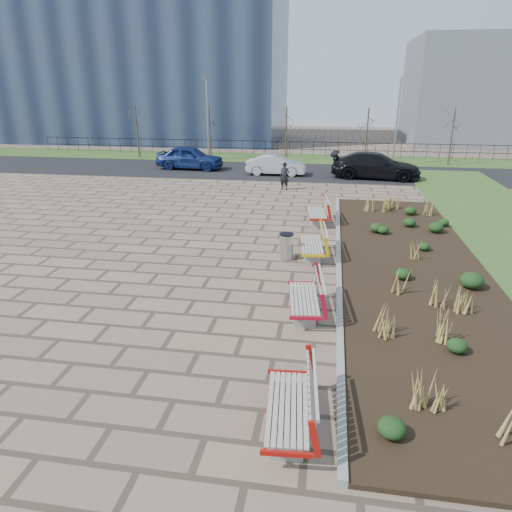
% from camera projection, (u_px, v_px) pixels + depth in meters
% --- Properties ---
extents(ground, '(120.00, 120.00, 0.00)m').
position_uv_depth(ground, '(174.00, 331.00, 10.95)').
color(ground, '#7B6855').
rests_on(ground, ground).
extents(planting_bed, '(4.50, 18.00, 0.10)m').
position_uv_depth(planting_bed, '(412.00, 268.00, 14.61)').
color(planting_bed, black).
rests_on(planting_bed, ground).
extents(planting_curb, '(0.16, 18.00, 0.15)m').
position_uv_depth(planting_curb, '(338.00, 263.00, 14.95)').
color(planting_curb, gray).
rests_on(planting_curb, ground).
extents(grass_verge_far, '(80.00, 5.00, 0.04)m').
position_uv_depth(grass_verge_far, '(287.00, 158.00, 36.83)').
color(grass_verge_far, '#33511E').
rests_on(grass_verge_far, ground).
extents(road, '(80.00, 7.00, 0.02)m').
position_uv_depth(road, '(279.00, 171.00, 31.28)').
color(road, black).
rests_on(road, ground).
extents(bench_a, '(1.06, 2.16, 1.00)m').
position_uv_depth(bench_a, '(288.00, 404.00, 7.65)').
color(bench_a, '#AE110B').
rests_on(bench_a, ground).
extents(bench_b, '(1.13, 2.19, 1.00)m').
position_uv_depth(bench_b, '(304.00, 296.00, 11.58)').
color(bench_b, '#B40C24').
rests_on(bench_b, ground).
extents(bench_c, '(1.10, 2.18, 1.00)m').
position_uv_depth(bench_c, '(312.00, 243.00, 15.49)').
color(bench_c, '#E7AF0C').
rests_on(bench_c, ground).
extents(bench_d, '(1.17, 2.20, 1.00)m').
position_uv_depth(bench_d, '(317.00, 211.00, 19.41)').
color(bench_d, '#AE190B').
rests_on(bench_d, ground).
extents(litter_bin, '(0.45, 0.45, 0.88)m').
position_uv_depth(litter_bin, '(286.00, 247.00, 15.32)').
color(litter_bin, '#B2B2B7').
rests_on(litter_bin, ground).
extents(pedestrian, '(0.63, 0.50, 1.54)m').
position_uv_depth(pedestrian, '(284.00, 176.00, 25.53)').
color(pedestrian, black).
rests_on(pedestrian, ground).
extents(car_blue, '(4.73, 2.12, 1.58)m').
position_uv_depth(car_blue, '(190.00, 158.00, 31.87)').
color(car_blue, navy).
rests_on(car_blue, road).
extents(car_silver, '(3.86, 1.36, 1.27)m').
position_uv_depth(car_silver, '(276.00, 165.00, 29.82)').
color(car_silver, '#B3B7BB').
rests_on(car_silver, road).
extents(car_black, '(5.71, 2.78, 1.60)m').
position_uv_depth(car_black, '(376.00, 165.00, 28.66)').
color(car_black, black).
rests_on(car_black, road).
extents(tree_a, '(1.40, 1.40, 4.00)m').
position_uv_depth(tree_a, '(137.00, 132.00, 36.54)').
color(tree_a, '#4C3D2D').
rests_on(tree_a, grass_verge_far).
extents(tree_b, '(1.40, 1.40, 4.00)m').
position_uv_depth(tree_b, '(210.00, 133.00, 35.64)').
color(tree_b, '#4C3D2D').
rests_on(tree_b, grass_verge_far).
extents(tree_c, '(1.40, 1.40, 4.00)m').
position_uv_depth(tree_c, '(286.00, 134.00, 34.73)').
color(tree_c, '#4C3D2D').
rests_on(tree_c, grass_verge_far).
extents(tree_d, '(1.40, 1.40, 4.00)m').
position_uv_depth(tree_d, '(367.00, 136.00, 33.83)').
color(tree_d, '#4C3D2D').
rests_on(tree_d, grass_verge_far).
extents(tree_e, '(1.40, 1.40, 4.00)m').
position_uv_depth(tree_e, '(452.00, 137.00, 32.92)').
color(tree_e, '#4C3D2D').
rests_on(tree_e, grass_verge_far).
extents(lamp_west, '(0.24, 0.60, 6.00)m').
position_uv_depth(lamp_west, '(208.00, 120.00, 34.82)').
color(lamp_west, gray).
rests_on(lamp_west, grass_verge_far).
extents(lamp_east, '(0.24, 0.60, 6.00)m').
position_uv_depth(lamp_east, '(397.00, 123.00, 32.71)').
color(lamp_east, gray).
rests_on(lamp_east, grass_verge_far).
extents(railing_fence, '(44.00, 0.10, 1.20)m').
position_uv_depth(railing_fence, '(289.00, 148.00, 38.00)').
color(railing_fence, black).
rests_on(railing_fence, grass_verge_far).
extents(building_glass, '(40.00, 14.00, 15.00)m').
position_uv_depth(building_glass, '(95.00, 66.00, 48.62)').
color(building_glass, '#192338').
rests_on(building_glass, ground).
extents(building_grey, '(18.00, 12.00, 10.00)m').
position_uv_depth(building_grey, '(504.00, 91.00, 45.01)').
color(building_grey, slate).
rests_on(building_grey, ground).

